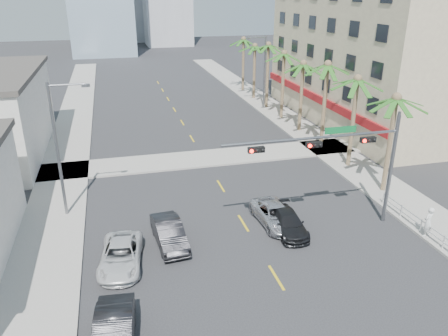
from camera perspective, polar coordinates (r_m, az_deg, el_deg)
name	(u,v)px	position (r m, az deg, el deg)	size (l,w,h in m)	color
ground	(308,330)	(21.15, 10.97, -20.12)	(260.00, 260.00, 0.00)	#262628
sidewalk_right	(336,154)	(41.51, 14.45, 1.77)	(4.00, 120.00, 0.15)	gray
sidewalk_left	(62,181)	(36.92, -20.41, -1.57)	(4.00, 120.00, 0.15)	gray
sidewalk_cross	(204,158)	(39.22, -2.58, 1.27)	(80.00, 4.00, 0.15)	gray
building_right	(381,54)	(53.26, 19.79, 13.88)	(15.25, 28.00, 15.00)	tan
traffic_signal_mast	(347,153)	(27.09, 15.81, 1.86)	(11.12, 0.54, 7.20)	slate
palm_tree_0	(396,99)	(32.90, 21.60, 8.37)	(4.80, 4.80, 7.80)	brown
palm_tree_1	(358,80)	(37.06, 17.06, 10.92)	(4.80, 4.80, 8.16)	brown
palm_tree_2	(328,65)	(41.46, 13.40, 12.90)	(4.80, 4.80, 8.52)	brown
palm_tree_3	(303,64)	(46.17, 10.32, 13.17)	(4.80, 4.80, 7.80)	brown
palm_tree_4	(284,54)	(50.84, 7.87, 14.52)	(4.80, 4.80, 8.16)	brown
palm_tree_5	(268,46)	(55.61, 5.82, 15.62)	(4.80, 4.80, 8.52)	brown
palm_tree_6	(255,46)	(60.57, 4.05, 15.56)	(4.80, 4.80, 7.80)	brown
palm_tree_7	(244,40)	(65.45, 2.57, 16.40)	(4.80, 4.80, 8.16)	brown
streetlight_left	(60,144)	(29.49, -20.66, 2.90)	(2.55, 0.25, 9.00)	slate
streetlight_right	(263,68)	(55.79, 5.12, 12.85)	(2.55, 0.25, 9.00)	slate
guardrail	(421,224)	(29.86, 24.36, -6.67)	(0.08, 8.08, 1.00)	silver
car_parked_mid	(114,335)	(20.03, -14.18, -20.39)	(1.62, 4.66, 1.53)	black
car_parked_far	(121,255)	(24.96, -13.31, -11.06)	(2.17, 4.72, 1.31)	silver
car_lane_left	(169,233)	(26.37, -7.18, -8.44)	(1.55, 4.45, 1.47)	black
car_lane_center	(275,215)	(28.52, 6.74, -6.09)	(2.14, 4.64, 1.29)	silver
car_lane_right	(288,223)	(27.79, 8.39, -7.07)	(1.72, 4.24, 1.23)	black
pedestrian	(428,222)	(29.32, 25.11, -6.37)	(0.70, 0.46, 1.92)	silver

